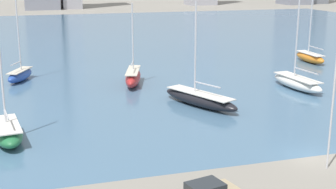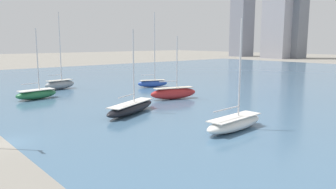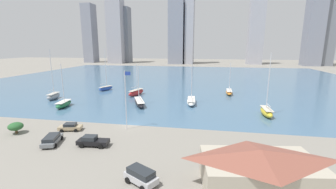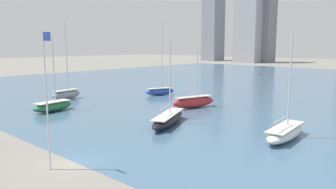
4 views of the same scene
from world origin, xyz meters
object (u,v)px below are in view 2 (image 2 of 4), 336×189
(sailboat_green, at_px, (37,94))
(sailboat_black, at_px, (131,108))
(sailboat_blue, at_px, (153,82))
(sailboat_gray, at_px, (60,84))
(sailboat_red, at_px, (174,93))
(sailboat_white, at_px, (235,123))

(sailboat_green, bearing_deg, sailboat_black, 8.72)
(sailboat_blue, bearing_deg, sailboat_gray, -97.30)
(sailboat_red, bearing_deg, sailboat_white, -5.74)
(sailboat_black, xyz_separation_m, sailboat_blue, (-18.86, 18.41, 0.16))
(sailboat_gray, distance_m, sailboat_black, 28.72)
(sailboat_red, height_order, sailboat_black, sailboat_black)
(sailboat_gray, bearing_deg, sailboat_red, 14.75)
(sailboat_red, xyz_separation_m, sailboat_black, (4.78, -11.89, -0.24))
(sailboat_white, distance_m, sailboat_black, 14.91)
(sailboat_red, xyz_separation_m, sailboat_gray, (-23.87, -9.90, 0.03))
(sailboat_white, relative_size, sailboat_green, 1.02)
(sailboat_gray, xyz_separation_m, sailboat_white, (43.07, 1.78, -0.25))
(sailboat_white, bearing_deg, sailboat_red, 153.13)
(sailboat_red, xyz_separation_m, sailboat_green, (-15.01, -17.63, -0.15))
(sailboat_black, height_order, sailboat_blue, sailboat_blue)
(sailboat_red, height_order, sailboat_gray, sailboat_gray)
(sailboat_red, bearing_deg, sailboat_black, -50.94)
(sailboat_white, distance_m, sailboat_green, 35.52)
(sailboat_blue, bearing_deg, sailboat_red, -1.33)
(sailboat_white, relative_size, sailboat_blue, 0.77)
(sailboat_white, height_order, sailboat_black, sailboat_white)
(sailboat_gray, height_order, sailboat_black, sailboat_gray)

